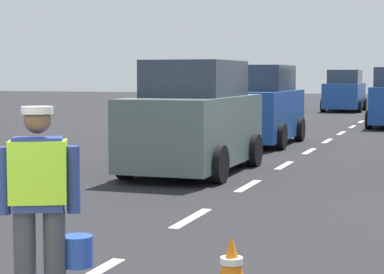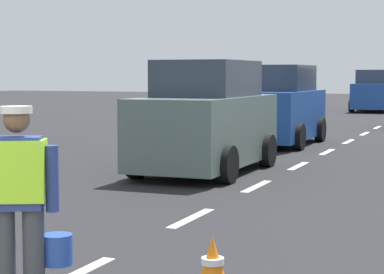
{
  "view_description": "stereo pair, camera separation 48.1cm",
  "coord_description": "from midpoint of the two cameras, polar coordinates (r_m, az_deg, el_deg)",
  "views": [
    {
      "loc": [
        3.16,
        -3.42,
        1.93
      ],
      "look_at": [
        0.02,
        5.68,
        1.1
      ],
      "focal_mm": 68.47,
      "sensor_mm": 36.0,
      "label": 1
    },
    {
      "loc": [
        3.61,
        -3.25,
        1.93
      ],
      "look_at": [
        0.02,
        5.68,
        1.1
      ],
      "focal_mm": 68.47,
      "sensor_mm": 36.0,
      "label": 2
    }
  ],
  "objects": [
    {
      "name": "car_oncoming_second",
      "position": [
        20.18,
        4.66,
        2.3
      ],
      "size": [
        1.94,
        4.13,
        2.17
      ],
      "color": "#1E4799",
      "rests_on": "ground"
    },
    {
      "name": "ground_plane",
      "position": [
        24.64,
        11.09,
        0.34
      ],
      "size": [
        96.0,
        96.0,
        0.0
      ],
      "primitive_type": "plane",
      "color": "black"
    },
    {
      "name": "road_worker",
      "position": [
        6.15,
        -13.83,
        -4.56
      ],
      "size": [
        0.67,
        0.57,
        1.67
      ],
      "color": "#383D4C",
      "rests_on": "ground"
    },
    {
      "name": "traffic_cone_near",
      "position": [
        6.51,
        0.96,
        -9.99
      ],
      "size": [
        0.36,
        0.36,
        0.52
      ],
      "color": "black",
      "rests_on": "ground"
    },
    {
      "name": "lane_center_line",
      "position": [
        28.8,
        12.26,
        0.98
      ],
      "size": [
        0.14,
        46.4,
        0.01
      ],
      "color": "silver",
      "rests_on": "ground"
    },
    {
      "name": "car_oncoming_third",
      "position": [
        38.89,
        11.45,
        3.45
      ],
      "size": [
        2.03,
        3.9,
        2.15
      ],
      "color": "#1E4799",
      "rests_on": "ground"
    },
    {
      "name": "car_oncoming_lead",
      "position": [
        14.35,
        -0.78,
        1.29
      ],
      "size": [
        2.0,
        4.11,
        2.19
      ],
      "color": "slate",
      "rests_on": "ground"
    }
  ]
}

